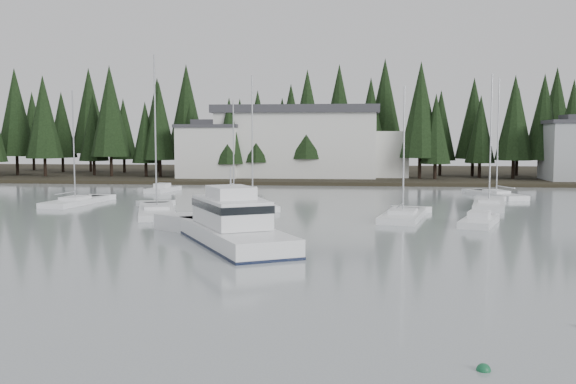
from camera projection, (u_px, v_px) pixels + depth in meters
name	position (u px, v px, depth m)	size (l,w,h in m)	color
ground	(210.00, 376.00, 17.54)	(260.00, 260.00, 0.00)	gray
far_shore_land	(332.00, 175.00, 113.68)	(240.00, 54.00, 1.00)	black
conifer_treeline	(330.00, 178.00, 102.78)	(200.00, 22.00, 20.00)	black
house_west	(210.00, 150.00, 97.30)	(9.54, 7.42, 8.75)	silver
harbor_inn	(310.00, 143.00, 98.97)	(29.50, 11.50, 10.90)	silver
cabin_cruiser_center	(233.00, 231.00, 39.36)	(9.51, 13.00, 5.44)	white
sailboat_1	(253.00, 206.00, 60.99)	(6.36, 10.82, 12.96)	white
sailboat_2	(403.00, 218.00, 51.65)	(4.57, 8.82, 11.14)	white
sailboat_3	(489.00, 206.00, 60.55)	(4.79, 10.29, 12.99)	white
sailboat_4	(75.00, 203.00, 63.05)	(3.57, 9.14, 11.66)	white
sailboat_5	(157.00, 213.00, 55.09)	(6.23, 11.37, 14.07)	white
sailboat_6	(234.00, 194.00, 74.33)	(3.36, 8.73, 11.31)	white
sailboat_9	(496.00, 196.00, 70.57)	(5.13, 9.51, 13.63)	white
runabout_1	(479.00, 223.00, 48.12)	(4.09, 6.56, 1.42)	white
runabout_3	(162.00, 191.00, 77.60)	(3.04, 5.78, 1.42)	white
runabout_4	(211.00, 220.00, 49.55)	(2.45, 6.45, 1.42)	white
mooring_buoy_green	(483.00, 371.00, 17.96)	(0.41, 0.41, 0.41)	#145933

